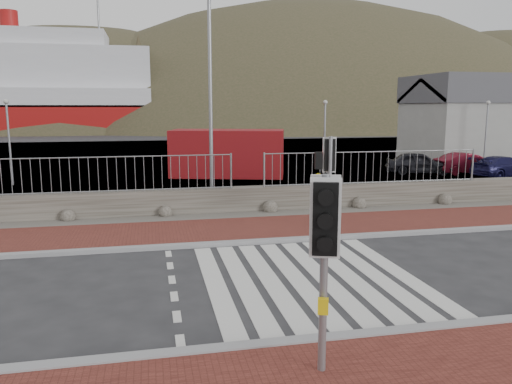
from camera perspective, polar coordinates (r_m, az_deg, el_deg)
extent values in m
plane|color=#28282B|center=(11.30, 6.14, -9.73)|extent=(220.00, 220.00, 0.00)
cube|color=brown|center=(15.45, 0.95, -4.19)|extent=(40.00, 3.00, 0.08)
cube|color=gray|center=(8.70, 12.52, -15.70)|extent=(40.00, 0.25, 0.12)
cube|color=gray|center=(14.04, 2.33, -5.59)|extent=(40.00, 0.25, 0.12)
cube|color=silver|center=(10.86, -4.63, -10.49)|extent=(0.42, 5.60, 0.01)
cube|color=silver|center=(10.95, -1.47, -10.29)|extent=(0.42, 5.60, 0.01)
cube|color=silver|center=(11.07, 1.64, -10.07)|extent=(0.42, 5.60, 0.01)
cube|color=silver|center=(11.22, 4.66, -9.83)|extent=(0.42, 5.60, 0.01)
cube|color=silver|center=(11.39, 7.59, -9.56)|extent=(0.42, 5.60, 0.01)
cube|color=silver|center=(11.60, 10.43, -9.29)|extent=(0.42, 5.60, 0.01)
cube|color=silver|center=(11.83, 13.15, -9.00)|extent=(0.42, 5.60, 0.01)
cube|color=silver|center=(12.09, 15.75, -8.70)|extent=(0.42, 5.60, 0.01)
cube|color=#59544C|center=(17.36, -0.53, -2.68)|extent=(40.00, 1.50, 0.06)
cube|color=#4A463D|center=(18.04, -1.03, -0.84)|extent=(40.00, 0.60, 0.90)
cylinder|color=gray|center=(17.41, -16.70, 3.85)|extent=(8.40, 0.04, 0.04)
cylinder|color=gray|center=(17.63, -2.87, 2.35)|extent=(0.07, 0.07, 1.20)
cylinder|color=gray|center=(19.17, 13.31, 4.50)|extent=(8.40, 0.04, 0.04)
cylinder|color=gray|center=(17.86, 0.94, 2.46)|extent=(0.07, 0.07, 1.20)
cylinder|color=gray|center=(21.36, 23.51, 2.84)|extent=(0.07, 0.07, 1.20)
cube|color=#4C4C4F|center=(38.35, -6.92, 4.01)|extent=(120.00, 40.00, 0.50)
cube|color=#3F4C54|center=(73.19, -9.40, 6.62)|extent=(220.00, 50.00, 0.05)
cube|color=silver|center=(79.55, -23.16, 12.71)|extent=(30.00, 12.00, 6.00)
cube|color=silver|center=(79.92, -23.36, 15.57)|extent=(18.00, 10.00, 2.50)
cylinder|color=maroon|center=(81.07, -26.38, 17.05)|extent=(2.40, 2.40, 3.00)
cylinder|color=gray|center=(79.41, -17.58, 18.86)|extent=(0.30, 0.30, 6.00)
cube|color=#9E9E99|center=(38.08, 26.03, 6.08)|extent=(12.00, 6.00, 4.00)
cube|color=#4C4C51|center=(38.06, 26.36, 10.43)|extent=(12.20, 6.20, 1.80)
ellipsoid|color=#353721|center=(101.52, -18.28, -4.34)|extent=(106.40, 68.40, 76.00)
ellipsoid|color=#353721|center=(107.73, 6.58, -6.41)|extent=(140.00, 90.00, 100.00)
ellipsoid|color=#353721|center=(127.72, 26.17, -2.04)|extent=(112.00, 72.00, 80.00)
cylinder|color=gray|center=(6.99, 7.73, -9.71)|extent=(0.11, 0.11, 2.87)
cube|color=#DDB90D|center=(7.12, 7.67, -12.43)|extent=(0.16, 0.12, 0.23)
cube|color=black|center=(6.75, 7.90, -2.72)|extent=(0.47, 0.37, 1.08)
sphere|color=#0CE53F|center=(6.83, 7.84, -5.24)|extent=(0.15, 0.15, 0.15)
cylinder|color=gray|center=(15.33, 8.42, 0.92)|extent=(0.11, 0.11, 2.88)
cube|color=#DDB90D|center=(15.38, 8.39, -0.40)|extent=(0.15, 0.10, 0.23)
cube|color=black|center=(15.22, 8.50, 4.17)|extent=(0.44, 0.29, 1.08)
sphere|color=#0CE53F|center=(15.25, 8.47, 3.02)|extent=(0.15, 0.15, 0.15)
cube|color=black|center=(15.15, 7.16, 3.59)|extent=(0.24, 0.19, 0.51)
cylinder|color=gray|center=(18.35, -5.22, 9.99)|extent=(0.14, 0.14, 7.72)
cube|color=maroon|center=(27.37, -3.25, 4.46)|extent=(6.52, 4.09, 2.53)
imported|color=black|center=(29.69, 18.12, 3.17)|extent=(3.94, 2.59, 1.25)
imported|color=#510B17|center=(30.64, 23.07, 3.02)|extent=(3.72, 1.48, 1.20)
imported|color=#15143F|center=(30.09, 26.45, 2.61)|extent=(4.19, 2.44, 1.14)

